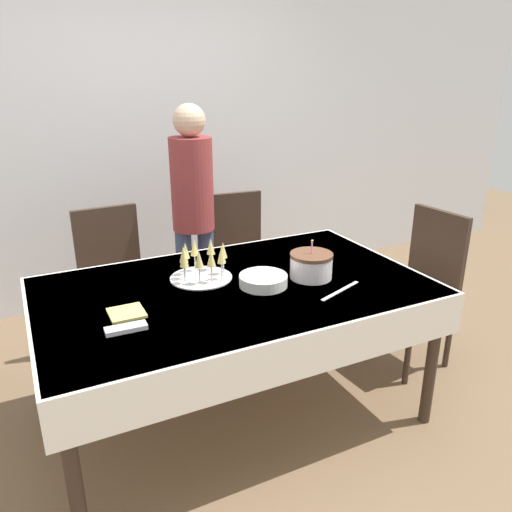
% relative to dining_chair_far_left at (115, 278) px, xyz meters
% --- Properties ---
extents(ground_plane, '(12.00, 12.00, 0.00)m').
position_rel_dining_chair_far_left_xyz_m(ground_plane, '(0.43, -0.90, -0.54)').
color(ground_plane, brown).
extents(wall_back, '(8.00, 0.05, 2.70)m').
position_rel_dining_chair_far_left_xyz_m(wall_back, '(0.43, 0.93, 0.81)').
color(wall_back, silver).
rests_on(wall_back, ground_plane).
extents(dining_table, '(1.91, 1.16, 0.76)m').
position_rel_dining_chair_far_left_xyz_m(dining_table, '(0.43, -0.90, 0.12)').
color(dining_table, silver).
rests_on(dining_table, ground_plane).
extents(dining_chair_far_left, '(0.44, 0.44, 0.98)m').
position_rel_dining_chair_far_left_xyz_m(dining_chair_far_left, '(0.00, 0.00, 0.00)').
color(dining_chair_far_left, '#38281E').
rests_on(dining_chair_far_left, ground_plane).
extents(dining_chair_far_right, '(0.46, 0.46, 0.98)m').
position_rel_dining_chair_far_left_xyz_m(dining_chair_far_right, '(0.86, -0.00, 0.00)').
color(dining_chair_far_right, '#38281E').
rests_on(dining_chair_far_right, ground_plane).
extents(dining_chair_right_end, '(0.45, 0.45, 0.98)m').
position_rel_dining_chair_far_left_xyz_m(dining_chair_right_end, '(1.70, -0.89, 0.00)').
color(dining_chair_right_end, '#38281E').
rests_on(dining_chair_right_end, ground_plane).
extents(birthday_cake, '(0.22, 0.22, 0.21)m').
position_rel_dining_chair_far_left_xyz_m(birthday_cake, '(0.82, -0.98, 0.29)').
color(birthday_cake, white).
rests_on(birthday_cake, dining_table).
extents(champagne_tray, '(0.32, 0.32, 0.18)m').
position_rel_dining_chair_far_left_xyz_m(champagne_tray, '(0.32, -0.74, 0.31)').
color(champagne_tray, silver).
rests_on(champagne_tray, dining_table).
extents(plate_stack_main, '(0.24, 0.24, 0.06)m').
position_rel_dining_chair_far_left_xyz_m(plate_stack_main, '(0.55, -0.96, 0.25)').
color(plate_stack_main, white).
rests_on(plate_stack_main, dining_table).
extents(cake_knife, '(0.29, 0.12, 0.00)m').
position_rel_dining_chair_far_left_xyz_m(cake_knife, '(0.86, -1.19, 0.22)').
color(cake_knife, silver).
rests_on(cake_knife, dining_table).
extents(fork_pile, '(0.17, 0.07, 0.02)m').
position_rel_dining_chair_far_left_xyz_m(fork_pile, '(-0.16, -1.12, 0.23)').
color(fork_pile, silver).
rests_on(fork_pile, dining_table).
extents(napkin_pile, '(0.15, 0.15, 0.01)m').
position_rel_dining_chair_far_left_xyz_m(napkin_pile, '(-0.13, -0.97, 0.23)').
color(napkin_pile, '#E0D166').
rests_on(napkin_pile, dining_table).
extents(person_standing, '(0.28, 0.28, 1.58)m').
position_rel_dining_chair_far_left_xyz_m(person_standing, '(0.57, 0.09, 0.41)').
color(person_standing, '#3F4C72').
rests_on(person_standing, ground_plane).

